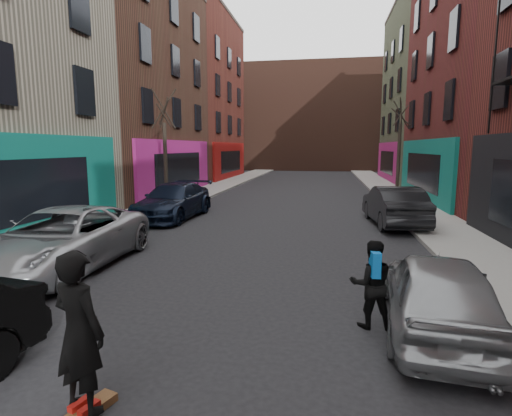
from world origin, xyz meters
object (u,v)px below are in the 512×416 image
at_px(tree_right_far, 399,139).
at_px(parked_left_end, 173,201).
at_px(parked_left_far, 62,239).
at_px(skateboard, 85,413).
at_px(skateboarder, 79,332).
at_px(pedestrian, 371,283).
at_px(tree_left_far, 165,141).
at_px(parked_right_far, 438,292).
at_px(parked_right_end, 394,206).

bearing_deg(tree_right_far, parked_left_end, -139.89).
relative_size(parked_left_far, skateboard, 6.92).
height_order(parked_left_end, skateboard, parked_left_end).
height_order(skateboarder, pedestrian, skateboarder).
distance_m(tree_left_far, skateboard, 16.91).
xyz_separation_m(tree_left_far, parked_left_end, (1.60, -3.10, -2.62)).
height_order(parked_left_end, pedestrian, pedestrian).
relative_size(parked_left_end, parked_right_far, 1.29).
xyz_separation_m(tree_left_far, skateboard, (5.48, -15.65, -3.33)).
bearing_deg(pedestrian, skateboarder, 34.22).
height_order(parked_left_end, parked_right_end, parked_right_end).
distance_m(parked_left_end, parked_right_far, 12.73).
bearing_deg(parked_right_end, parked_right_far, 80.18).
xyz_separation_m(parked_left_end, parked_right_end, (9.20, 0.01, 0.02)).
relative_size(parked_left_far, parked_right_far, 1.37).
bearing_deg(tree_right_far, tree_left_far, -154.18).
bearing_deg(parked_left_end, skateboard, -70.32).
xyz_separation_m(tree_right_far, parked_left_far, (-10.80, -16.57, -2.76)).
bearing_deg(tree_left_far, parked_right_far, -51.62).
relative_size(tree_left_far, pedestrian, 4.27).
bearing_deg(parked_right_end, pedestrian, 73.89).
bearing_deg(pedestrian, parked_right_far, 173.26).
distance_m(parked_left_far, parked_right_far, 8.67).
bearing_deg(parked_right_end, skateboarder, 61.93).
bearing_deg(parked_left_far, tree_right_far, 55.27).
xyz_separation_m(skateboarder, pedestrian, (3.46, 3.00, -0.27)).
xyz_separation_m(tree_left_far, parked_right_end, (10.80, -3.09, -2.60)).
distance_m(skateboard, pedestrian, 4.64).
xyz_separation_m(tree_left_far, pedestrian, (8.95, -12.65, -2.61)).
bearing_deg(skateboarder, tree_left_far, -53.85).
xyz_separation_m(tree_left_far, tree_right_far, (12.40, 6.00, 0.15)).
bearing_deg(tree_left_far, skateboard, -70.69).
xyz_separation_m(skateboard, skateboarder, (0.00, 0.00, 0.99)).
relative_size(tree_right_far, skateboarder, 3.62).
distance_m(parked_left_far, skateboard, 6.44).
bearing_deg(skateboarder, tree_right_far, -90.87).
height_order(tree_right_far, parked_left_far, tree_right_far).
xyz_separation_m(parked_right_far, parked_right_end, (0.78, 9.56, 0.09)).
height_order(skateboard, pedestrian, pedestrian).
relative_size(parked_right_end, skateboard, 5.92).
bearing_deg(parked_left_end, parked_right_far, -46.12).
bearing_deg(parked_right_end, tree_left_far, -21.08).
bearing_deg(tree_left_far, parked_left_end, -62.68).
xyz_separation_m(parked_left_far, skateboard, (3.88, -5.09, -0.72)).
xyz_separation_m(parked_left_far, skateboarder, (3.88, -5.09, 0.27)).
bearing_deg(parked_left_far, parked_right_far, -15.51).
height_order(parked_left_far, pedestrian, parked_left_far).
distance_m(skateboard, skateboarder, 0.99).
bearing_deg(pedestrian, parked_left_far, -22.53).
xyz_separation_m(tree_right_far, parked_right_end, (-1.60, -9.09, -2.75)).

